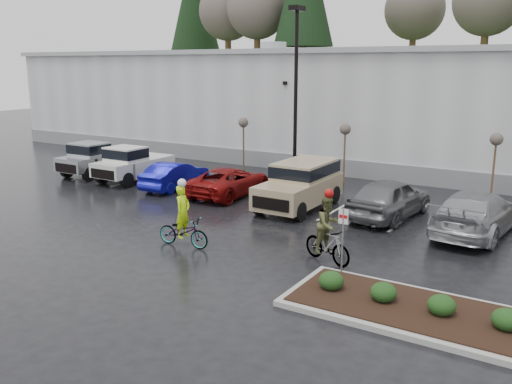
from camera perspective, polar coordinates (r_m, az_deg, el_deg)
The scene contains 23 objects.
ground at distance 18.20m, azimuth -2.47°, elevation -6.92°, with size 120.00×120.00×0.00m, color black.
warehouse at distance 37.45m, azimuth 16.93°, elevation 8.70°, with size 60.50×15.50×7.20m.
wooded_ridge at distance 59.97m, azimuth 22.73°, elevation 9.16°, with size 80.00×25.00×6.00m, color #263F1A.
lamppost at distance 29.45m, azimuth 4.23°, elevation 12.10°, with size 0.50×1.00×9.22m.
sapling_west at distance 32.53m, azimuth -1.33°, elevation 7.02°, with size 0.60×0.60×3.20m.
sapling_mid at distance 29.51m, azimuth 9.37°, elevation 6.21°, with size 0.60×0.60×3.20m.
sapling_east at distance 27.57m, azimuth 23.96°, elevation 4.75°, with size 0.60×0.60×3.20m.
curb_island at distance 14.74m, azimuth 18.85°, elevation -12.40°, with size 8.00×3.00×0.15m, color gray.
mulch_bed at distance 14.70m, azimuth 18.88°, elevation -12.06°, with size 7.60×2.60×0.04m, color black.
shrub_a at distance 15.42m, azimuth 7.92°, elevation -9.22°, with size 0.70×0.70×0.52m, color #1A3512.
shrub_b at distance 14.94m, azimuth 13.27°, elevation -10.23°, with size 0.70×0.70×0.52m, color #1A3512.
shrub_c at distance 14.60m, azimuth 18.95°, elevation -11.20°, with size 0.70×0.70×0.52m, color #1A3512.
shrub_d at distance 14.40m, azimuth 24.88°, elevation -12.09°, with size 0.70×0.70×0.52m, color #1A3512.
fire_lane_sign at distance 16.20m, azimuth 9.11°, elevation -4.41°, with size 0.30×0.05×2.20m.
pickup_silver at distance 32.94m, azimuth -15.94°, elevation 3.53°, with size 2.10×5.20×1.96m, color #A7AAAE, non-canonical shape.
pickup_white at distance 30.78m, azimuth -12.33°, elevation 3.07°, with size 2.10×5.20×1.96m, color silver, non-canonical shape.
car_blue at distance 28.28m, azimuth -8.52°, elevation 1.76°, with size 1.48×4.25×1.40m, color #0C0D8E.
car_red at distance 26.56m, azimuth -2.81°, elevation 1.14°, with size 2.30×4.99×1.39m, color maroon.
suv_tan at distance 24.10m, azimuth 4.55°, elevation 0.67°, with size 2.20×5.10×2.06m, color tan, non-canonical shape.
car_grey at distance 23.29m, azimuth 13.90°, elevation -0.60°, with size 2.01×4.98×1.70m, color slate.
car_far_silver at distance 22.09m, azimuth 22.22°, elevation -2.02°, with size 2.31×5.69×1.65m, color #9A9DA1.
cyclist_hivis at distance 19.23m, azimuth -7.67°, elevation -3.55°, with size 2.07×0.86×2.45m.
cyclist_olive at distance 17.65m, azimuth 7.55°, elevation -4.62°, with size 1.97×1.17×2.46m.
Camera 1 is at (9.63, -14.10, 6.29)m, focal length 38.00 mm.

